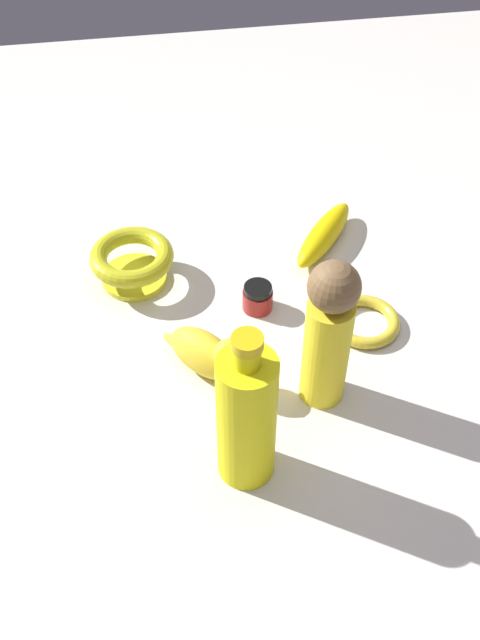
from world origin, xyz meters
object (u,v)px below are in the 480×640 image
at_px(person_figure_adult, 328,333).
at_px(nail_polish_jar, 258,297).
at_px(bangle, 365,321).
at_px(bowl, 132,261).
at_px(banana, 324,234).
at_px(cat_figurine, 209,353).
at_px(bottle_tall, 246,417).

height_order(person_figure_adult, nail_polish_jar, person_figure_adult).
bearing_deg(bangle, bowl, 154.86).
bearing_deg(bangle, banana, 94.98).
bearing_deg(bowl, person_figure_adult, -48.23).
height_order(cat_figurine, banana, cat_figurine).
bearing_deg(bangle, cat_figurine, -167.93).
xyz_separation_m(bangle, banana, (-0.02, 0.19, 0.01)).
xyz_separation_m(bottle_tall, person_figure_adult, (0.12, 0.10, 0.01)).
bearing_deg(bottle_tall, nail_polish_jar, 76.89).
relative_size(cat_figurine, person_figure_adult, 0.51).
relative_size(banana, bottle_tall, 0.74).
bearing_deg(person_figure_adult, nail_polish_jar, 108.21).
bearing_deg(banana, nail_polish_jar, -7.96).
bearing_deg(person_figure_adult, banana, 75.82).
relative_size(bottle_tall, nail_polish_jar, 5.27).
xyz_separation_m(person_figure_adult, nail_polish_jar, (-0.06, 0.17, -0.10)).
xyz_separation_m(cat_figurine, banana, (0.22, 0.24, -0.02)).
distance_m(bangle, banana, 0.19).
bearing_deg(bowl, nail_polish_jar, -27.06).
bearing_deg(nail_polish_jar, bottle_tall, -103.11).
xyz_separation_m(cat_figurine, bangle, (0.24, 0.05, -0.03)).
xyz_separation_m(bowl, person_figure_adult, (0.24, -0.27, 0.08)).
relative_size(bowl, person_figure_adult, 0.56).
bearing_deg(bowl, bangle, -25.14).
xyz_separation_m(bangle, bowl, (-0.33, 0.15, 0.03)).
xyz_separation_m(bottle_tall, nail_polish_jar, (0.06, 0.27, -0.08)).
relative_size(cat_figurine, bottle_tall, 0.49).
bearing_deg(cat_figurine, bowl, 113.98).
xyz_separation_m(bottle_tall, bowl, (-0.12, 0.37, -0.07)).
bearing_deg(bowl, cat_figurine, -66.02).
distance_m(banana, bottle_tall, 0.45).
distance_m(cat_figurine, person_figure_adult, 0.18).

